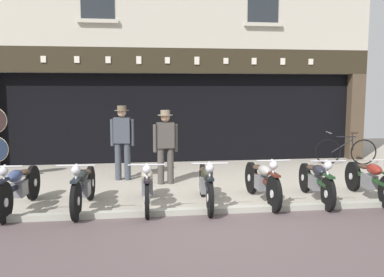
# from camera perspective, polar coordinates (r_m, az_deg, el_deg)

# --- Properties ---
(ground) EXTENTS (23.16, 22.00, 0.18)m
(ground) POSITION_cam_1_polar(r_m,az_deg,el_deg) (6.38, 5.10, -13.26)
(ground) COLOR #A59C8D
(shop_facade) EXTENTS (11.46, 4.42, 6.25)m
(shop_facade) POSITION_cam_1_polar(r_m,az_deg,el_deg) (13.91, -2.19, 4.95)
(shop_facade) COLOR black
(shop_facade) RESTS_ON ground
(motorcycle_far_left) EXTENTS (0.62, 2.11, 0.94)m
(motorcycle_far_left) POSITION_cam_1_polar(r_m,az_deg,el_deg) (8.01, -22.66, -6.09)
(motorcycle_far_left) COLOR black
(motorcycle_far_left) RESTS_ON ground
(motorcycle_left) EXTENTS (0.62, 1.98, 0.93)m
(motorcycle_left) POSITION_cam_1_polar(r_m,az_deg,el_deg) (7.70, -14.68, -6.33)
(motorcycle_left) COLOR black
(motorcycle_left) RESTS_ON ground
(motorcycle_center_left) EXTENTS (0.62, 2.02, 0.91)m
(motorcycle_center_left) POSITION_cam_1_polar(r_m,az_deg,el_deg) (7.66, -6.16, -6.28)
(motorcycle_center_left) COLOR black
(motorcycle_center_left) RESTS_ON ground
(motorcycle_center) EXTENTS (0.62, 2.04, 0.92)m
(motorcycle_center) POSITION_cam_1_polar(r_m,az_deg,el_deg) (7.71, 1.95, -6.12)
(motorcycle_center) COLOR black
(motorcycle_center) RESTS_ON ground
(motorcycle_center_right) EXTENTS (0.62, 2.00, 0.92)m
(motorcycle_center_right) POSITION_cam_1_polar(r_m,az_deg,el_deg) (8.04, 9.60, -5.66)
(motorcycle_center_right) COLOR black
(motorcycle_center_right) RESTS_ON ground
(motorcycle_right) EXTENTS (0.62, 1.97, 0.90)m
(motorcycle_right) POSITION_cam_1_polar(r_m,az_deg,el_deg) (8.37, 16.68, -5.46)
(motorcycle_right) COLOR black
(motorcycle_right) RESTS_ON ground
(motorcycle_far_right) EXTENTS (0.62, 2.03, 0.91)m
(motorcycle_far_right) POSITION_cam_1_polar(r_m,az_deg,el_deg) (8.80, 23.24, -5.10)
(motorcycle_far_right) COLOR black
(motorcycle_far_right) RESTS_ON ground
(salesman_left) EXTENTS (0.56, 0.34, 1.76)m
(salesman_left) POSITION_cam_1_polar(r_m,az_deg,el_deg) (9.91, -9.54, -0.05)
(salesman_left) COLOR #3D424C
(salesman_left) RESTS_ON ground
(shopkeeper_center) EXTENTS (0.56, 0.34, 1.68)m
(shopkeeper_center) POSITION_cam_1_polar(r_m,az_deg,el_deg) (9.39, -3.66, -0.65)
(shopkeeper_center) COLOR #47423D
(shopkeeper_center) RESTS_ON ground
(advert_board_near) EXTENTS (0.70, 0.03, 0.95)m
(advert_board_near) POSITION_cam_1_polar(r_m,az_deg,el_deg) (12.93, 11.26, 5.01)
(advert_board_near) COLOR silver
(leaning_bicycle) EXTENTS (1.72, 0.51, 0.96)m
(leaning_bicycle) POSITION_cam_1_polar(r_m,az_deg,el_deg) (12.75, 20.38, -1.57)
(leaning_bicycle) COLOR black
(leaning_bicycle) RESTS_ON ground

